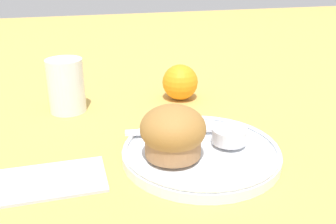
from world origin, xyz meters
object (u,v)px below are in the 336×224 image
object	(u,v)px
muffin	(173,133)
juice_glass	(66,86)
orange_fruit	(180,82)
butter_knife	(187,130)

from	to	relation	value
muffin	juice_glass	bearing A→B (deg)	117.49
juice_glass	orange_fruit	bearing A→B (deg)	1.10
muffin	orange_fruit	bearing A→B (deg)	70.49
butter_knife	orange_fruit	xyz separation A→B (m)	(0.05, 0.19, 0.01)
orange_fruit	juice_glass	xyz separation A→B (m)	(-0.22, -0.00, 0.01)
muffin	juice_glass	world-z (taller)	juice_glass
butter_knife	orange_fruit	bearing A→B (deg)	84.92
muffin	juice_glass	size ratio (longest dim) A/B	0.89
orange_fruit	juice_glass	world-z (taller)	juice_glass
butter_knife	orange_fruit	distance (m)	0.20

